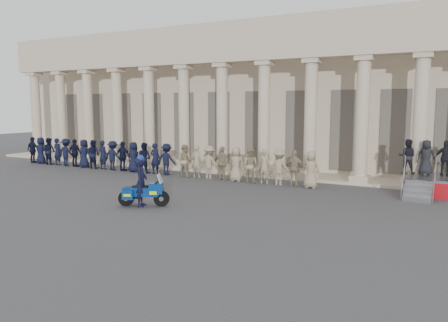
# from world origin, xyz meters

# --- Properties ---
(ground) EXTENTS (90.00, 90.00, 0.00)m
(ground) POSITION_xyz_m (0.00, 0.00, 0.00)
(ground) COLOR #3B3B3D
(ground) RESTS_ON ground
(building) EXTENTS (40.00, 12.50, 9.00)m
(building) POSITION_xyz_m (-0.00, 14.74, 4.52)
(building) COLOR tan
(building) RESTS_ON ground
(officer_rank) EXTENTS (20.42, 0.68, 1.78)m
(officer_rank) POSITION_xyz_m (-5.09, 5.92, 0.89)
(officer_rank) COLOR black
(officer_rank) RESTS_ON ground
(motorcycle) EXTENTS (1.86, 1.24, 1.29)m
(motorcycle) POSITION_xyz_m (-0.00, -0.83, 0.56)
(motorcycle) COLOR black
(motorcycle) RESTS_ON ground
(rider) EXTENTS (0.72, 0.83, 2.02)m
(rider) POSITION_xyz_m (-0.10, -0.88, 1.00)
(rider) COLOR black
(rider) RESTS_ON ground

